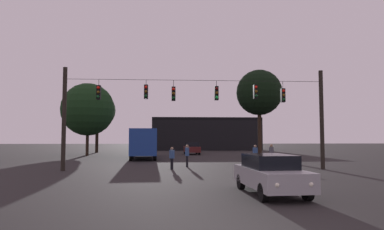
{
  "coord_description": "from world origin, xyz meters",
  "views": [
    {
      "loc": [
        -1.78,
        -7.57,
        2.19
      ],
      "look_at": [
        -0.1,
        17.9,
        3.87
      ],
      "focal_mm": 31.71,
      "sensor_mm": 36.0,
      "label": 1
    }
  ],
  "objects_px": {
    "pedestrian_near_bus": "(172,157)",
    "tree_right_far": "(88,109)",
    "car_far_left": "(192,148)",
    "tree_behind_building": "(259,93)",
    "city_bus": "(144,140)",
    "car_near_right": "(270,173)",
    "pedestrian_crossing_right": "(255,154)",
    "tree_left_silhouette": "(97,110)",
    "pedestrian_crossing_left": "(271,154)",
    "pedestrian_crossing_center": "(187,154)"
  },
  "relations": [
    {
      "from": "car_near_right",
      "to": "tree_left_silhouette",
      "type": "distance_m",
      "value": 39.67
    },
    {
      "from": "pedestrian_crossing_center",
      "to": "tree_left_silhouette",
      "type": "relative_size",
      "value": 0.19
    },
    {
      "from": "pedestrian_near_bus",
      "to": "tree_behind_building",
      "type": "bearing_deg",
      "value": 53.35
    },
    {
      "from": "pedestrian_near_bus",
      "to": "tree_left_silhouette",
      "type": "xyz_separation_m",
      "value": [
        -10.61,
        26.24,
        5.22
      ]
    },
    {
      "from": "pedestrian_crossing_right",
      "to": "pedestrian_near_bus",
      "type": "xyz_separation_m",
      "value": [
        -6.65,
        -3.36,
        -0.04
      ]
    },
    {
      "from": "pedestrian_near_bus",
      "to": "tree_left_silhouette",
      "type": "height_order",
      "value": "tree_left_silhouette"
    },
    {
      "from": "pedestrian_crossing_left",
      "to": "pedestrian_crossing_right",
      "type": "bearing_deg",
      "value": 111.95
    },
    {
      "from": "pedestrian_crossing_center",
      "to": "city_bus",
      "type": "bearing_deg",
      "value": 110.1
    },
    {
      "from": "car_far_left",
      "to": "tree_right_far",
      "type": "height_order",
      "value": "tree_right_far"
    },
    {
      "from": "car_far_left",
      "to": "tree_behind_building",
      "type": "bearing_deg",
      "value": -46.48
    },
    {
      "from": "tree_behind_building",
      "to": "car_far_left",
      "type": "bearing_deg",
      "value": 133.52
    },
    {
      "from": "pedestrian_crossing_right",
      "to": "pedestrian_crossing_left",
      "type": "bearing_deg",
      "value": -68.05
    },
    {
      "from": "tree_behind_building",
      "to": "pedestrian_crossing_right",
      "type": "bearing_deg",
      "value": -107.17
    },
    {
      "from": "city_bus",
      "to": "car_near_right",
      "type": "bearing_deg",
      "value": -74.04
    },
    {
      "from": "car_far_left",
      "to": "pedestrian_crossing_center",
      "type": "height_order",
      "value": "pedestrian_crossing_center"
    },
    {
      "from": "tree_left_silhouette",
      "to": "tree_right_far",
      "type": "relative_size",
      "value": 1.0
    },
    {
      "from": "tree_behind_building",
      "to": "pedestrian_crossing_left",
      "type": "bearing_deg",
      "value": -100.95
    },
    {
      "from": "pedestrian_crossing_center",
      "to": "pedestrian_near_bus",
      "type": "relative_size",
      "value": 1.08
    },
    {
      "from": "pedestrian_near_bus",
      "to": "tree_behind_building",
      "type": "relative_size",
      "value": 0.16
    },
    {
      "from": "pedestrian_crossing_center",
      "to": "pedestrian_crossing_right",
      "type": "xyz_separation_m",
      "value": [
        5.51,
        1.57,
        -0.04
      ]
    },
    {
      "from": "car_near_right",
      "to": "tree_behind_building",
      "type": "xyz_separation_m",
      "value": [
        5.86,
        23.26,
        6.25
      ]
    },
    {
      "from": "city_bus",
      "to": "pedestrian_near_bus",
      "type": "distance_m",
      "value": 13.2
    },
    {
      "from": "pedestrian_crossing_left",
      "to": "pedestrian_crossing_center",
      "type": "xyz_separation_m",
      "value": [
        -6.26,
        0.28,
        -0.02
      ]
    },
    {
      "from": "pedestrian_crossing_left",
      "to": "pedestrian_crossing_center",
      "type": "distance_m",
      "value": 6.26
    },
    {
      "from": "pedestrian_crossing_right",
      "to": "pedestrian_crossing_center",
      "type": "bearing_deg",
      "value": -164.12
    },
    {
      "from": "car_near_right",
      "to": "pedestrian_crossing_center",
      "type": "distance_m",
      "value": 12.43
    },
    {
      "from": "pedestrian_near_bus",
      "to": "tree_right_far",
      "type": "xyz_separation_m",
      "value": [
        -9.96,
        17.88,
        4.67
      ]
    },
    {
      "from": "car_far_left",
      "to": "pedestrian_near_bus",
      "type": "relative_size",
      "value": 2.89
    },
    {
      "from": "city_bus",
      "to": "car_near_right",
      "type": "height_order",
      "value": "city_bus"
    },
    {
      "from": "pedestrian_crossing_right",
      "to": "car_near_right",
      "type": "bearing_deg",
      "value": -102.0
    },
    {
      "from": "pedestrian_crossing_center",
      "to": "tree_left_silhouette",
      "type": "height_order",
      "value": "tree_left_silhouette"
    },
    {
      "from": "pedestrian_near_bus",
      "to": "car_far_left",
      "type": "bearing_deg",
      "value": 82.44
    },
    {
      "from": "car_far_left",
      "to": "pedestrian_crossing_right",
      "type": "height_order",
      "value": "pedestrian_crossing_right"
    },
    {
      "from": "pedestrian_crossing_right",
      "to": "tree_behind_building",
      "type": "height_order",
      "value": "tree_behind_building"
    },
    {
      "from": "pedestrian_near_bus",
      "to": "tree_behind_building",
      "type": "height_order",
      "value": "tree_behind_building"
    },
    {
      "from": "pedestrian_near_bus",
      "to": "tree_right_far",
      "type": "bearing_deg",
      "value": 119.13
    },
    {
      "from": "city_bus",
      "to": "tree_behind_building",
      "type": "bearing_deg",
      "value": 0.29
    },
    {
      "from": "car_far_left",
      "to": "tree_left_silhouette",
      "type": "xyz_separation_m",
      "value": [
        -13.29,
        6.06,
        5.27
      ]
    },
    {
      "from": "pedestrian_near_bus",
      "to": "city_bus",
      "type": "bearing_deg",
      "value": 102.75
    },
    {
      "from": "tree_left_silhouette",
      "to": "tree_right_far",
      "type": "xyz_separation_m",
      "value": [
        0.65,
        -8.36,
        -0.55
      ]
    },
    {
      "from": "car_far_left",
      "to": "tree_left_silhouette",
      "type": "distance_m",
      "value": 15.53
    },
    {
      "from": "car_near_right",
      "to": "tree_right_far",
      "type": "bearing_deg",
      "value": 115.87
    },
    {
      "from": "tree_right_far",
      "to": "pedestrian_near_bus",
      "type": "bearing_deg",
      "value": -60.87
    },
    {
      "from": "car_near_right",
      "to": "pedestrian_crossing_left",
      "type": "height_order",
      "value": "pedestrian_crossing_left"
    },
    {
      "from": "pedestrian_crossing_left",
      "to": "tree_right_far",
      "type": "bearing_deg",
      "value": 136.68
    },
    {
      "from": "city_bus",
      "to": "pedestrian_crossing_left",
      "type": "relative_size",
      "value": 6.64
    },
    {
      "from": "tree_behind_building",
      "to": "tree_right_far",
      "type": "xyz_separation_m",
      "value": [
        -19.56,
        4.98,
        -1.53
      ]
    },
    {
      "from": "pedestrian_near_bus",
      "to": "tree_right_far",
      "type": "height_order",
      "value": "tree_right_far"
    },
    {
      "from": "tree_left_silhouette",
      "to": "city_bus",
      "type": "bearing_deg",
      "value": -60.12
    },
    {
      "from": "car_near_right",
      "to": "pedestrian_crossing_center",
      "type": "relative_size",
      "value": 2.69
    }
  ]
}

